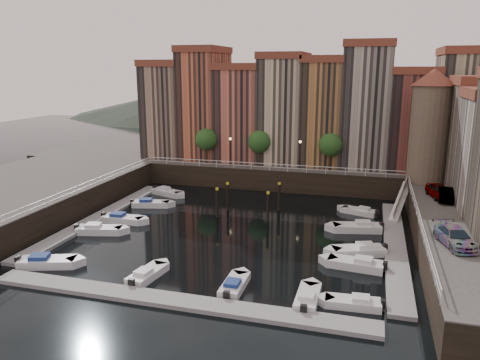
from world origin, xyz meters
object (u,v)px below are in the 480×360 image
(car_a, at_px, (438,192))
(car_c, at_px, (455,238))
(boat_left_1, at_px, (99,230))
(car_b, at_px, (446,195))
(mooring_pilings, at_px, (248,201))
(boat_left_2, at_px, (122,219))
(corner_tower, at_px, (430,125))
(gangway, at_px, (401,199))
(boat_left_0, at_px, (46,262))

(car_a, bearing_deg, car_c, -105.20)
(boat_left_1, bearing_deg, car_b, 4.60)
(mooring_pilings, height_order, car_b, car_b)
(boat_left_2, bearing_deg, corner_tower, 24.96)
(gangway, xyz_separation_m, mooring_pilings, (-17.21, -5.01, -0.27))
(corner_tower, xyz_separation_m, mooring_pilings, (-20.11, -9.51, -8.54))
(car_a, bearing_deg, boat_left_2, -178.73)
(corner_tower, relative_size, boat_left_0, 2.64)
(mooring_pilings, distance_m, boat_left_1, 17.01)
(boat_left_1, relative_size, car_c, 1.02)
(gangway, bearing_deg, car_c, -79.87)
(boat_left_1, distance_m, car_a, 36.65)
(corner_tower, xyz_separation_m, boat_left_1, (-33.50, -19.92, -9.81))
(corner_tower, height_order, car_a, corner_tower)
(corner_tower, height_order, boat_left_2, corner_tower)
(boat_left_1, relative_size, car_b, 1.22)
(boat_left_0, xyz_separation_m, car_a, (33.95, 21.28, 3.35))
(boat_left_1, bearing_deg, boat_left_2, 68.60)
(boat_left_2, bearing_deg, boat_left_0, -92.11)
(corner_tower, bearing_deg, boat_left_0, -139.33)
(boat_left_0, distance_m, car_a, 40.21)
(corner_tower, relative_size, boat_left_1, 2.72)
(gangway, distance_m, car_a, 4.91)
(mooring_pilings, bearing_deg, car_c, -31.66)
(corner_tower, height_order, boat_left_0, corner_tower)
(boat_left_0, bearing_deg, car_b, 11.68)
(gangway, distance_m, car_b, 6.01)
(boat_left_1, relative_size, car_a, 1.15)
(corner_tower, distance_m, boat_left_2, 37.95)
(boat_left_0, height_order, car_a, car_a)
(boat_left_0, bearing_deg, corner_tower, 22.11)
(corner_tower, distance_m, boat_left_0, 44.88)
(corner_tower, relative_size, car_b, 3.34)
(car_c, bearing_deg, boat_left_2, 153.27)
(boat_left_2, distance_m, car_a, 34.98)
(gangway, bearing_deg, car_b, -42.98)
(mooring_pilings, bearing_deg, corner_tower, 25.31)
(car_a, bearing_deg, gangway, 129.43)
(gangway, height_order, car_a, car_a)
(car_b, bearing_deg, mooring_pilings, -172.45)
(mooring_pilings, bearing_deg, car_a, 6.17)
(mooring_pilings, xyz_separation_m, boat_left_0, (-13.11, -19.03, -1.25))
(mooring_pilings, xyz_separation_m, car_a, (20.83, 2.25, 2.10))
(car_b, bearing_deg, boat_left_0, -145.13)
(boat_left_2, height_order, car_b, car_b)
(boat_left_0, relative_size, boat_left_1, 1.03)
(mooring_pilings, xyz_separation_m, car_c, (20.34, -12.55, 2.07))
(boat_left_0, distance_m, car_c, 34.24)
(boat_left_0, xyz_separation_m, boat_left_2, (0.25, 12.52, -0.02))
(gangway, xyz_separation_m, car_a, (3.63, -2.76, 1.83))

